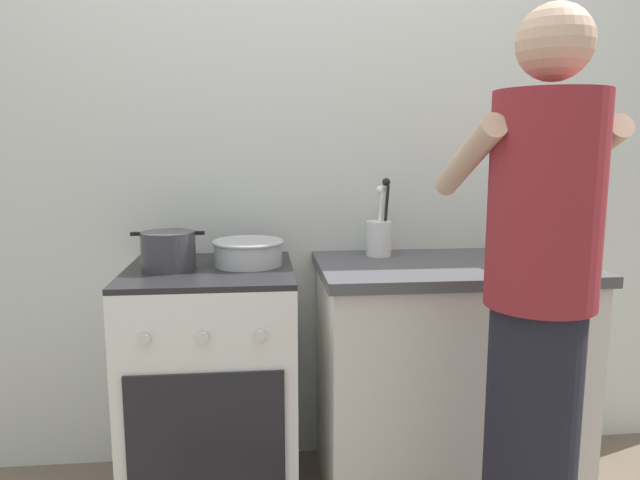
{
  "coord_description": "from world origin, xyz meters",
  "views": [
    {
      "loc": [
        -0.17,
        -1.96,
        1.34
      ],
      "look_at": [
        0.05,
        0.12,
        1.0
      ],
      "focal_mm": 32.98,
      "sensor_mm": 36.0,
      "label": 1
    }
  ],
  "objects_px": {
    "stove_range": "(213,386)",
    "pot": "(169,251)",
    "person": "(537,319)",
    "mixing_bowl": "(248,251)",
    "oil_bottle": "(524,236)",
    "utensil_crock": "(379,234)"
  },
  "relations": [
    {
      "from": "stove_range",
      "to": "pot",
      "type": "distance_m",
      "value": 0.54
    },
    {
      "from": "pot",
      "to": "person",
      "type": "distance_m",
      "value": 1.24
    },
    {
      "from": "person",
      "to": "mixing_bowl",
      "type": "bearing_deg",
      "value": 141.6
    },
    {
      "from": "pot",
      "to": "oil_bottle",
      "type": "xyz_separation_m",
      "value": [
        1.3,
        -0.04,
        0.04
      ]
    },
    {
      "from": "mixing_bowl",
      "to": "oil_bottle",
      "type": "relative_size",
      "value": 1.03
    },
    {
      "from": "utensil_crock",
      "to": "oil_bottle",
      "type": "xyz_separation_m",
      "value": [
        0.5,
        -0.22,
        0.02
      ]
    },
    {
      "from": "stove_range",
      "to": "mixing_bowl",
      "type": "distance_m",
      "value": 0.52
    },
    {
      "from": "stove_range",
      "to": "utensil_crock",
      "type": "xyz_separation_m",
      "value": [
        0.66,
        0.17,
        0.54
      ]
    },
    {
      "from": "utensil_crock",
      "to": "oil_bottle",
      "type": "height_order",
      "value": "utensil_crock"
    },
    {
      "from": "utensil_crock",
      "to": "person",
      "type": "relative_size",
      "value": 0.18
    },
    {
      "from": "mixing_bowl",
      "to": "person",
      "type": "height_order",
      "value": "person"
    },
    {
      "from": "stove_range",
      "to": "oil_bottle",
      "type": "height_order",
      "value": "oil_bottle"
    },
    {
      "from": "pot",
      "to": "person",
      "type": "relative_size",
      "value": 0.15
    },
    {
      "from": "mixing_bowl",
      "to": "oil_bottle",
      "type": "height_order",
      "value": "oil_bottle"
    },
    {
      "from": "mixing_bowl",
      "to": "utensil_crock",
      "type": "distance_m",
      "value": 0.54
    },
    {
      "from": "stove_range",
      "to": "oil_bottle",
      "type": "relative_size",
      "value": 3.52
    },
    {
      "from": "pot",
      "to": "person",
      "type": "height_order",
      "value": "person"
    },
    {
      "from": "mixing_bowl",
      "to": "utensil_crock",
      "type": "bearing_deg",
      "value": 14.48
    },
    {
      "from": "mixing_bowl",
      "to": "stove_range",
      "type": "bearing_deg",
      "value": -164.99
    },
    {
      "from": "utensil_crock",
      "to": "oil_bottle",
      "type": "relative_size",
      "value": 1.22
    },
    {
      "from": "stove_range",
      "to": "pot",
      "type": "xyz_separation_m",
      "value": [
        -0.14,
        -0.01,
        0.52
      ]
    },
    {
      "from": "person",
      "to": "utensil_crock",
      "type": "bearing_deg",
      "value": 110.42
    }
  ]
}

